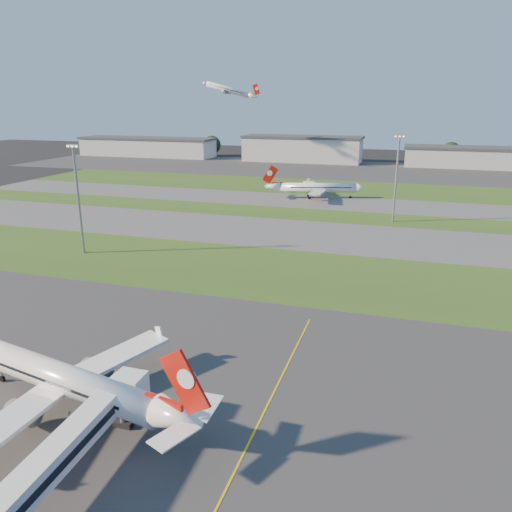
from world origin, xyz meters
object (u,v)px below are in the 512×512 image
at_px(airliner_taxiing, 317,188).
at_px(light_mast_west, 78,192).
at_px(light_mast_centre, 397,173).
at_px(jet_bridge, 54,458).
at_px(airliner_parked, 66,380).

distance_m(airliner_taxiing, light_mast_west, 97.00).
distance_m(airliner_taxiing, light_mast_centre, 44.25).
height_order(airliner_taxiing, light_mast_west, light_mast_west).
relative_size(airliner_taxiing, light_mast_centre, 1.34).
relative_size(jet_bridge, airliner_taxiing, 0.78).
distance_m(jet_bridge, airliner_parked, 14.08).
relative_size(airliner_parked, light_mast_west, 1.34).
relative_size(jet_bridge, light_mast_centre, 1.04).
bearing_deg(airliner_taxiing, airliner_parked, 72.98).
distance_m(airliner_parked, light_mast_west, 67.83).
bearing_deg(light_mast_west, jet_bridge, -56.09).
height_order(light_mast_west, light_mast_centre, same).
bearing_deg(airliner_parked, jet_bridge, -45.42).
bearing_deg(light_mast_centre, jet_bridge, -101.38).
xyz_separation_m(light_mast_west, light_mast_centre, (70.00, 56.00, 0.00)).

